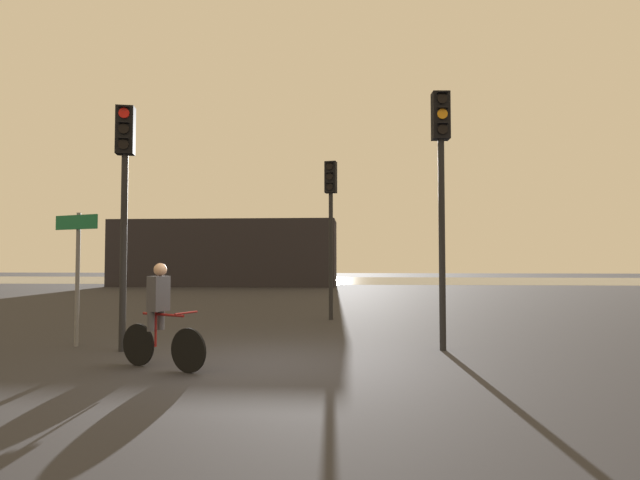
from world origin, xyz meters
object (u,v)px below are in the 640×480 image
Objects in this scene: distant_building at (226,253)px; traffic_light_center at (331,209)px; direction_sign_post at (77,259)px; cyclist at (160,315)px; traffic_light_near_right at (441,171)px; traffic_light_near_left at (125,180)px.

distant_building is 3.26× the size of traffic_light_center.
direction_sign_post is 3.16m from cyclist.
traffic_light_near_right reaches higher than cyclist.
direction_sign_post is at bearing -34.47° from traffic_light_near_left.
traffic_light_center is at bearing -137.14° from traffic_light_near_left.
traffic_light_near_right is 1.86× the size of direction_sign_post.
traffic_light_center reaches higher than direction_sign_post.
distant_building reaches higher than direction_sign_post.
traffic_light_center is at bearing -174.92° from cyclist.
traffic_light_near_left is 5.91m from traffic_light_near_right.
distant_building is 25.88m from cyclist.
traffic_light_near_right is at bearing 136.92° from cyclist.
traffic_light_near_right is at bearing -66.42° from distant_building.
direction_sign_post is (-7.04, -0.05, -1.65)m from traffic_light_near_right.
traffic_light_center is (7.89, -18.66, 0.95)m from distant_building.
distant_building is 3.23× the size of traffic_light_near_left.
direction_sign_post is (-1.15, 0.46, -1.45)m from traffic_light_near_left.
traffic_light_near_right is (2.30, -4.68, 0.22)m from traffic_light_center.
traffic_light_center is 7.35m from cyclist.
traffic_light_center is 2.77× the size of cyclist.
traffic_light_near_right is 5.61m from cyclist.
cyclist is at bearing -77.58° from distant_building.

